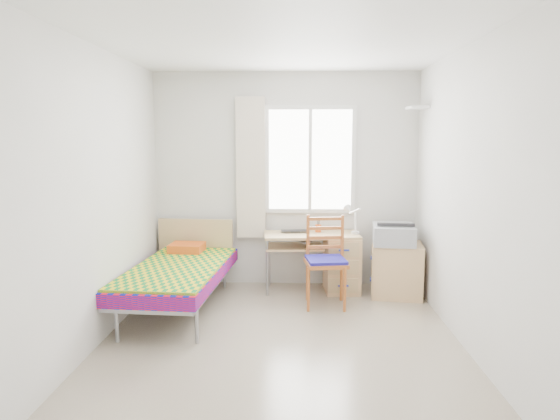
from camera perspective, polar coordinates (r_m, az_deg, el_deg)
The scene contains 17 objects.
floor at distance 4.71m, azimuth 0.11°, elevation -14.32°, with size 3.50×3.50×0.00m, color #BCAD93.
ceiling at distance 4.43m, azimuth 0.12°, elevation 18.55°, with size 3.50×3.50×0.00m, color white.
wall_back at distance 6.13m, azimuth 0.62°, elevation 3.43°, with size 3.20×3.20×0.00m, color silver.
wall_left at distance 4.71m, azimuth -19.73°, elevation 1.58°, with size 3.50×3.50×0.00m, color silver.
wall_right at distance 4.62m, azimuth 20.37°, elevation 1.43°, with size 3.50×3.50×0.00m, color silver.
window at distance 6.09m, azimuth 3.46°, elevation 5.74°, with size 1.10×0.04×1.30m.
curtain at distance 6.07m, azimuth -3.37°, elevation 4.79°, with size 0.35×0.05×1.70m, color beige.
floating_shelf at distance 5.92m, azimuth 15.41°, elevation 11.22°, with size 0.20×0.32×0.03m, color white.
bed at distance 5.44m, azimuth -11.37°, elevation -6.90°, with size 1.03×1.98×0.83m.
desk at distance 5.98m, azimuth 6.37°, elevation -5.68°, with size 1.14×0.59×0.69m.
chair at distance 5.45m, azimuth 5.31°, elevation -5.18°, with size 0.48×0.48×0.98m.
cabinet at distance 5.94m, azimuth 13.15°, elevation -6.66°, with size 0.63×0.57×0.61m.
printer at distance 5.84m, azimuth 12.84°, elevation -2.66°, with size 0.51×0.58×0.23m.
laptop at distance 5.93m, azimuth 1.71°, elevation -2.53°, with size 0.32×0.21×0.03m, color black.
pen_cup at distance 6.01m, azimuth 4.38°, elevation -2.10°, with size 0.07×0.07×0.09m, color #D44F17.
task_lamp at distance 5.79m, azimuth 8.18°, elevation -0.67°, with size 0.21×0.31×0.37m.
book at distance 5.94m, azimuth 2.15°, elevation -3.66°, with size 0.14×0.19×0.01m, color gray.
Camera 1 is at (0.14, -4.36, 1.79)m, focal length 32.00 mm.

